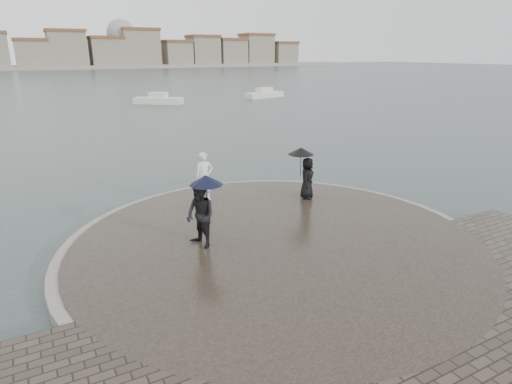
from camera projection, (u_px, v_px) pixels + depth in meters
ground at (356, 309)px, 9.84m from camera, size 400.00×400.00×0.00m
kerb_ring at (277, 245)px, 12.71m from camera, size 12.50×12.50×0.32m
quay_tip at (277, 244)px, 12.70m from camera, size 11.90×11.90×0.36m
statue at (204, 177)px, 15.68m from camera, size 0.72×0.53×1.82m
visitor_left at (201, 209)px, 11.89m from camera, size 1.19×1.11×2.04m
visitor_right at (305, 170)px, 15.87m from camera, size 1.19×1.03×1.95m
far_skyline at (10, 52)px, 139.24m from camera, size 260.00×20.00×37.00m
boats at (215, 97)px, 51.92m from camera, size 19.53×4.68×1.50m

